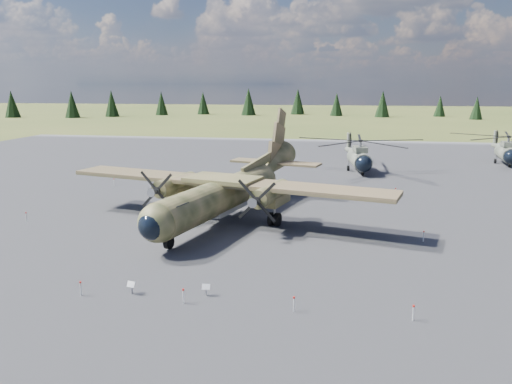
# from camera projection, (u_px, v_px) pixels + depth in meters

# --- Properties ---
(ground) EXTENTS (500.00, 500.00, 0.00)m
(ground) POSITION_uv_depth(u_px,v_px,m) (212.00, 231.00, 40.41)
(ground) COLOR brown
(ground) RESTS_ON ground
(apron) EXTENTS (120.00, 120.00, 0.04)m
(apron) POSITION_uv_depth(u_px,v_px,m) (237.00, 203.00, 50.04)
(apron) COLOR slate
(apron) RESTS_ON ground
(transport_plane) EXTENTS (29.41, 26.33, 9.76)m
(transport_plane) POSITION_uv_depth(u_px,v_px,m) (229.00, 187.00, 43.69)
(transport_plane) COLOR #3B3F22
(transport_plane) RESTS_ON ground
(helicopter_near) EXTENTS (19.77, 21.72, 4.45)m
(helicopter_near) POSITION_uv_depth(u_px,v_px,m) (360.00, 149.00, 66.69)
(helicopter_near) COLOR slate
(helicopter_near) RESTS_ON ground
(helicopter_mid) EXTENTS (18.47, 20.67, 4.30)m
(helicopter_mid) POSITION_uv_depth(u_px,v_px,m) (507.00, 144.00, 72.99)
(helicopter_mid) COLOR slate
(helicopter_mid) RESTS_ON ground
(info_placard_left) EXTENTS (0.52, 0.32, 0.77)m
(info_placard_left) POSITION_uv_depth(u_px,v_px,m) (131.00, 286.00, 28.18)
(info_placard_left) COLOR gray
(info_placard_left) RESTS_ON ground
(info_placard_right) EXTENTS (0.47, 0.23, 0.71)m
(info_placard_right) POSITION_uv_depth(u_px,v_px,m) (206.00, 288.00, 27.93)
(info_placard_right) COLOR gray
(info_placard_right) RESTS_ON ground
(barrier_fence) EXTENTS (33.12, 29.62, 0.85)m
(barrier_fence) POSITION_uv_depth(u_px,v_px,m) (206.00, 225.00, 40.31)
(barrier_fence) COLOR silver
(barrier_fence) RESTS_ON ground
(treeline) EXTENTS (328.51, 331.24, 10.99)m
(treeline) POSITION_uv_depth(u_px,v_px,m) (280.00, 186.00, 34.08)
(treeline) COLOR black
(treeline) RESTS_ON ground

